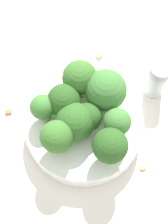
% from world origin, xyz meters
% --- Properties ---
extents(ground_plane, '(3.00, 3.00, 0.00)m').
position_xyz_m(ground_plane, '(0.00, 0.00, 0.00)').
color(ground_plane, silver).
extents(bowl, '(0.17, 0.17, 0.03)m').
position_xyz_m(bowl, '(0.00, 0.00, 0.02)').
color(bowl, white).
rests_on(bowl, ground_plane).
extents(broccoli_floret_0, '(0.04, 0.04, 0.06)m').
position_xyz_m(broccoli_floret_0, '(0.05, 0.00, 0.07)').
color(broccoli_floret_0, '#7A9E5B').
rests_on(broccoli_floret_0, bowl).
extents(broccoli_floret_1, '(0.04, 0.04, 0.05)m').
position_xyz_m(broccoli_floret_1, '(-0.00, 0.01, 0.06)').
color(broccoli_floret_1, '#7A9E5B').
rests_on(broccoli_floret_1, bowl).
extents(broccoli_floret_2, '(0.05, 0.05, 0.05)m').
position_xyz_m(broccoli_floret_2, '(0.02, -0.00, 0.06)').
color(broccoli_floret_2, '#8EB770').
rests_on(broccoli_floret_2, bowl).
extents(broccoli_floret_3, '(0.05, 0.05, 0.06)m').
position_xyz_m(broccoli_floret_3, '(-0.03, -0.04, 0.07)').
color(broccoli_floret_3, '#7A9E5B').
rests_on(broccoli_floret_3, bowl).
extents(broccoli_floret_4, '(0.06, 0.06, 0.06)m').
position_xyz_m(broccoli_floret_4, '(-0.04, 0.00, 0.07)').
color(broccoli_floret_4, '#7A9E5B').
rests_on(broccoli_floret_4, bowl).
extents(broccoli_floret_5, '(0.05, 0.05, 0.05)m').
position_xyz_m(broccoli_floret_5, '(0.01, -0.03, 0.06)').
color(broccoli_floret_5, '#8EB770').
rests_on(broccoli_floret_5, bowl).
extents(broccoli_floret_6, '(0.04, 0.04, 0.05)m').
position_xyz_m(broccoli_floret_6, '(-0.02, 0.04, 0.07)').
color(broccoli_floret_6, '#8EB770').
rests_on(broccoli_floret_6, bowl).
extents(broccoli_floret_7, '(0.03, 0.03, 0.05)m').
position_xyz_m(broccoli_floret_7, '(0.03, -0.04, 0.06)').
color(broccoli_floret_7, '#84AD66').
rests_on(broccoli_floret_7, bowl).
extents(broccoli_floret_8, '(0.04, 0.04, 0.06)m').
position_xyz_m(broccoli_floret_8, '(0.01, 0.06, 0.07)').
color(broccoli_floret_8, '#84AD66').
rests_on(broccoli_floret_8, bowl).
extents(pepper_shaker, '(0.03, 0.03, 0.06)m').
position_xyz_m(pepper_shaker, '(-0.13, 0.03, 0.03)').
color(pepper_shaker, '#B2B7BC').
rests_on(pepper_shaker, ground_plane).
extents(almond_crumb_0, '(0.01, 0.01, 0.01)m').
position_xyz_m(almond_crumb_0, '(-0.12, -0.07, 0.00)').
color(almond_crumb_0, tan).
rests_on(almond_crumb_0, ground_plane).
extents(almond_crumb_2, '(0.01, 0.01, 0.01)m').
position_xyz_m(almond_crumb_2, '(0.06, -0.11, 0.00)').
color(almond_crumb_2, olive).
rests_on(almond_crumb_2, ground_plane).
extents(almond_crumb_3, '(0.01, 0.01, 0.01)m').
position_xyz_m(almond_crumb_3, '(-0.02, 0.10, 0.00)').
color(almond_crumb_3, tan).
rests_on(almond_crumb_3, ground_plane).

